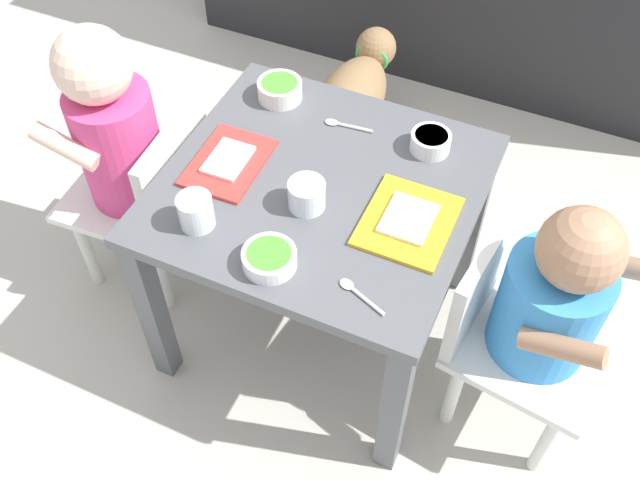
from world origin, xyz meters
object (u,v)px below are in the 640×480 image
object	(u,v)px
spoon_by_left_tray	(343,125)
cereal_bowl_right_side	(280,89)
food_tray_right	(408,221)
spoon_by_right_tray	(357,293)
cereal_bowl_left_side	(269,258)
veggie_bowl_far	(431,141)
dining_table	(320,213)
water_cup_right	(196,213)
water_cup_left	(305,196)
seated_child_right	(545,303)
dog	(353,97)
seated_child_left	(121,139)
food_tray_left	(228,162)

from	to	relation	value
spoon_by_left_tray	cereal_bowl_right_side	bearing A→B (deg)	169.92
food_tray_right	spoon_by_right_tray	bearing A→B (deg)	-97.35
spoon_by_left_tray	spoon_by_right_tray	bearing A→B (deg)	-63.64
cereal_bowl_left_side	veggie_bowl_far	bearing A→B (deg)	67.92
dining_table	water_cup_right	distance (m)	0.26
cereal_bowl_right_side	spoon_by_left_tray	bearing A→B (deg)	-10.08
cereal_bowl_left_side	food_tray_right	bearing A→B (deg)	45.39
water_cup_left	spoon_by_right_tray	distance (m)	0.22
water_cup_left	dining_table	bearing A→B (deg)	86.09
food_tray_right	spoon_by_left_tray	distance (m)	0.28
seated_child_right	dog	xyz separation A→B (m)	(-0.62, 0.62, -0.20)
seated_child_left	water_cup_right	xyz separation A→B (m)	(0.30, -0.17, 0.08)
dining_table	spoon_by_left_tray	distance (m)	0.19
food_tray_left	water_cup_right	world-z (taller)	water_cup_right
cereal_bowl_right_side	spoon_by_left_tray	xyz separation A→B (m)	(0.16, -0.03, -0.02)
seated_child_left	dining_table	bearing A→B (deg)	1.06
dog	spoon_by_left_tray	distance (m)	0.53
seated_child_left	food_tray_right	bearing A→B (deg)	-1.30
cereal_bowl_right_side	dog	bearing A→B (deg)	88.07
water_cup_left	spoon_by_right_tray	world-z (taller)	water_cup_left
food_tray_left	food_tray_right	xyz separation A→B (m)	(0.37, -0.00, -0.00)
seated_child_right	cereal_bowl_left_side	world-z (taller)	seated_child_right
seated_child_left	food_tray_right	size ratio (longest dim) A/B	3.66
seated_child_right	veggie_bowl_far	xyz separation A→B (m)	(-0.30, 0.20, 0.11)
cereal_bowl_right_side	spoon_by_right_tray	world-z (taller)	cereal_bowl_right_side
seated_child_right	cereal_bowl_right_side	xyz separation A→B (m)	(-0.64, 0.22, 0.11)
water_cup_right	spoon_by_left_tray	world-z (taller)	water_cup_right
seated_child_right	spoon_by_right_tray	size ratio (longest dim) A/B	6.42
dog	spoon_by_left_tray	xyz separation A→B (m)	(0.14, -0.42, 0.29)
food_tray_left	veggie_bowl_far	size ratio (longest dim) A/B	2.35
food_tray_right	veggie_bowl_far	bearing A→B (deg)	97.71
dog	food_tray_left	world-z (taller)	food_tray_left
seated_child_left	food_tray_right	xyz separation A→B (m)	(0.64, -0.01, 0.06)
spoon_by_left_tray	spoon_by_right_tray	distance (m)	0.42
dog	seated_child_left	bearing A→B (deg)	-115.70
seated_child_left	cereal_bowl_left_side	world-z (taller)	seated_child_left
dining_table	food_tray_left	bearing A→B (deg)	-172.90
spoon_by_right_tray	seated_child_left	bearing A→B (deg)	162.33
dining_table	seated_child_right	bearing A→B (deg)	-3.36
spoon_by_right_tray	water_cup_right	bearing A→B (deg)	175.40
seated_child_left	veggie_bowl_far	bearing A→B (deg)	16.83
seated_child_right	spoon_by_left_tray	size ratio (longest dim) A/B	6.24
dining_table	cereal_bowl_right_side	xyz separation A→B (m)	(-0.18, 0.20, 0.10)
dining_table	water_cup_left	world-z (taller)	water_cup_left
dog	food_tray_left	distance (m)	0.68
seated_child_right	cereal_bowl_left_side	size ratio (longest dim) A/B	6.57
food_tray_left	water_cup_left	distance (m)	0.18
seated_child_right	water_cup_left	size ratio (longest dim) A/B	9.02
water_cup_left	veggie_bowl_far	xyz separation A→B (m)	(0.16, 0.24, -0.00)
dining_table	spoon_by_right_tray	distance (m)	0.27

